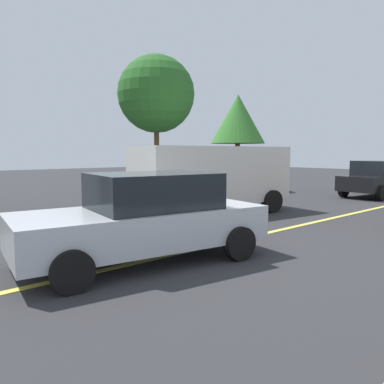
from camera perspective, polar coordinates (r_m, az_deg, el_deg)
ground_plane at (r=7.53m, az=-2.44°, el=-9.42°), size 80.00×80.00×0.00m
lane_marking_centre at (r=9.64m, az=11.70°, el=-6.07°), size 28.00×0.16×0.01m
white_van at (r=12.30m, az=2.96°, el=2.58°), size 5.42×2.81×2.20m
car_silver_far_lane at (r=6.98m, az=-7.13°, el=-3.81°), size 4.76×2.60×1.63m
car_black_behind_van at (r=19.18m, az=26.66°, el=1.85°), size 4.65×2.21×1.64m
tree_left_verge at (r=15.54m, az=-5.49°, el=14.60°), size 3.08×3.08×5.88m
tree_centre_verge at (r=20.11m, az=7.01°, el=10.93°), size 2.86×2.86×5.03m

